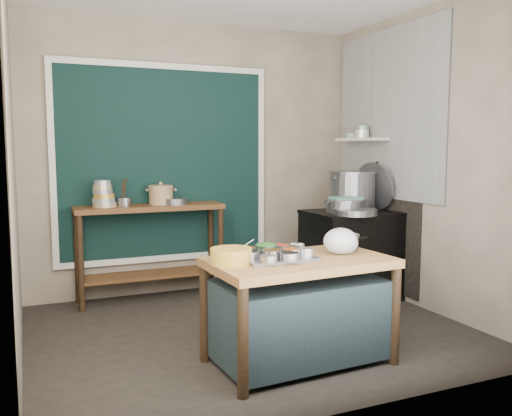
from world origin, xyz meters
name	(u,v)px	position (x,y,z in m)	size (l,w,h in m)	color
floor	(251,332)	(0.00, 0.00, -0.01)	(3.50, 3.00, 0.02)	black
back_wall	(196,158)	(0.00, 1.51, 1.40)	(3.50, 0.02, 2.80)	gray
left_wall	(11,164)	(-1.76, 0.00, 1.40)	(0.02, 3.00, 2.80)	gray
right_wall	(425,160)	(1.76, 0.00, 1.40)	(0.02, 3.00, 2.80)	gray
curtain_panel	(164,164)	(-0.35, 1.47, 1.35)	(2.10, 0.02, 1.90)	black
curtain_frame	(164,164)	(-0.35, 1.46, 1.35)	(2.22, 0.03, 2.02)	beige
tile_panel	(388,114)	(1.74, 0.55, 1.85)	(0.02, 1.70, 1.70)	#B2B2AA
soot_patch	(379,225)	(1.74, 0.65, 0.70)	(0.01, 1.30, 1.30)	black
wall_shelf	(362,139)	(1.63, 0.85, 1.60)	(0.22, 0.70, 0.03)	beige
prep_table	(299,311)	(0.05, -0.75, 0.38)	(1.25, 0.72, 0.75)	olive
back_counter	(151,252)	(-0.55, 1.28, 0.47)	(1.45, 0.40, 0.95)	#503216
stove_block	(353,256)	(1.35, 0.55, 0.42)	(0.90, 0.68, 0.85)	black
stove_top	(354,213)	(1.35, 0.55, 0.86)	(0.92, 0.69, 0.03)	black
condiment_tray	(277,258)	(-0.11, -0.72, 0.76)	(0.50, 0.36, 0.02)	gray
condiment_bowls	(273,252)	(-0.13, -0.71, 0.80)	(0.56, 0.42, 0.06)	gray
yellow_basin	(231,256)	(-0.45, -0.73, 0.80)	(0.27, 0.27, 0.11)	gold
saucepan	(344,242)	(0.48, -0.64, 0.81)	(0.23, 0.23, 0.13)	gray
plastic_bag_a	(340,241)	(0.39, -0.73, 0.84)	(0.25, 0.22, 0.19)	white
plastic_bag_b	(344,243)	(0.42, -0.74, 0.83)	(0.21, 0.18, 0.16)	white
bowl_stack	(103,195)	(-0.99, 1.27, 1.06)	(0.23, 0.23, 0.26)	tan
utensil_cup	(124,202)	(-0.80, 1.28, 0.99)	(0.14, 0.14, 0.08)	gray
ceramic_crock	(161,196)	(-0.43, 1.30, 1.04)	(0.26, 0.26, 0.17)	#977352
wide_bowl	(175,201)	(-0.30, 1.24, 0.98)	(0.25, 0.25, 0.06)	gray
stock_pot	(352,191)	(1.40, 0.67, 1.08)	(0.50, 0.50, 0.39)	gray
pot_lid	(374,186)	(1.61, 0.57, 1.12)	(0.50, 0.50, 0.02)	gray
steamer	(346,206)	(1.21, 0.49, 0.95)	(0.41, 0.41, 0.13)	gray
green_cloth	(346,198)	(1.21, 0.49, 1.02)	(0.28, 0.21, 0.02)	#538E83
shallow_pan	(355,212)	(1.19, 0.29, 0.91)	(0.42, 0.42, 0.06)	gray
shelf_bowl_stack	(362,132)	(1.63, 0.85, 1.67)	(0.16, 0.16, 0.13)	silver
shelf_bowl_green	(352,136)	(1.63, 1.03, 1.64)	(0.15, 0.15, 0.05)	gray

